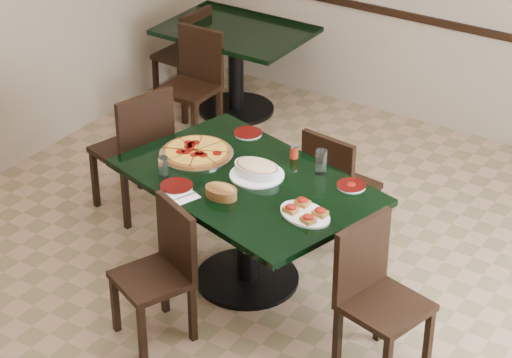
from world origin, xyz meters
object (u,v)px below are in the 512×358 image
Objects in this scene: lasagna_casserole at (257,169)px; bruschetta_platter at (305,212)px; chair_far at (336,183)px; chair_right at (375,289)px; chair_near at (163,266)px; chair_left at (138,145)px; back_chair_left at (188,50)px; back_table at (236,54)px; back_chair_near at (194,78)px; bread_basket at (221,191)px; pepperoni_pizza at (196,152)px; main_table at (247,205)px.

bruschetta_platter is at bearing -24.86° from lasagna_casserole.
chair_far reaches higher than bruschetta_platter.
chair_near is at bearing 123.47° from chair_right.
chair_left is 1.91m from back_chair_left.
chair_near is 3.24m from back_chair_left.
back_table is 1.34× the size of back_chair_near.
chair_right is at bearing -42.77° from back_table.
chair_far reaches higher than bread_basket.
back_chair_near is at bearing 43.44° from back_chair_left.
chair_left is at bearing -177.31° from bruschetta_platter.
back_chair_near is 1.87× the size of pepperoni_pizza.
chair_far is 1.02× the size of back_chair_left.
chair_near is 0.84m from lasagna_casserole.
chair_near is 2.12× the size of bruschetta_platter.
bread_basket is 0.53m from bruschetta_platter.
main_table is 3.72× the size of pepperoni_pizza.
back_chair_left is at bearing 66.11° from chair_right.
lasagna_casserole is at bearing 101.34° from chair_near.
chair_left is (-0.97, 0.97, 0.07)m from chair_near.
bruschetta_platter is (0.48, -0.23, -0.02)m from lasagna_casserole.
main_table is at bearing -111.47° from lasagna_casserole.
chair_right is 2.68× the size of lasagna_casserole.
back_table is (-1.45, 2.03, -0.04)m from main_table.
back_chair_near is (-1.50, 1.50, -0.07)m from main_table.
back_table is at bearing 138.92° from chair_near.
chair_far is at bearing 84.26° from main_table.
back_table is 5.66× the size of bread_basket.
chair_near is 0.95× the size of back_chair_near.
lasagna_casserole and bread_basket have the same top height.
chair_left is 1.09× the size of back_chair_near.
chair_left reaches higher than pepperoni_pizza.
chair_near is 2.51× the size of lasagna_casserole.
main_table is 0.34m from bread_basket.
back_chair_near is at bearing 68.57° from chair_right.
bread_basket is at bearing -57.59° from back_table.
main_table is at bearing 88.70° from chair_right.
bruschetta_platter is at bearing -40.65° from back_chair_near.
chair_left is 1.68m from bruschetta_platter.
chair_left is at bearing 170.25° from lasagna_casserole.
back_table is 3.54× the size of lasagna_casserole.
back_chair_near is 2.64× the size of lasagna_casserole.
pepperoni_pizza is 1.19× the size of bruschetta_platter.
back_chair_near is 1.79m from pepperoni_pizza.
back_chair_near is 1.06× the size of back_chair_left.
chair_near is at bearing -100.45° from lasagna_casserole.
chair_far is at bearing 125.12° from bruschetta_platter.
pepperoni_pizza is (1.49, -1.91, 0.31)m from back_chair_left.
chair_far reaches higher than back_table.
chair_far is (1.71, -1.36, -0.05)m from back_table.
bruschetta_platter reaches higher than main_table.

